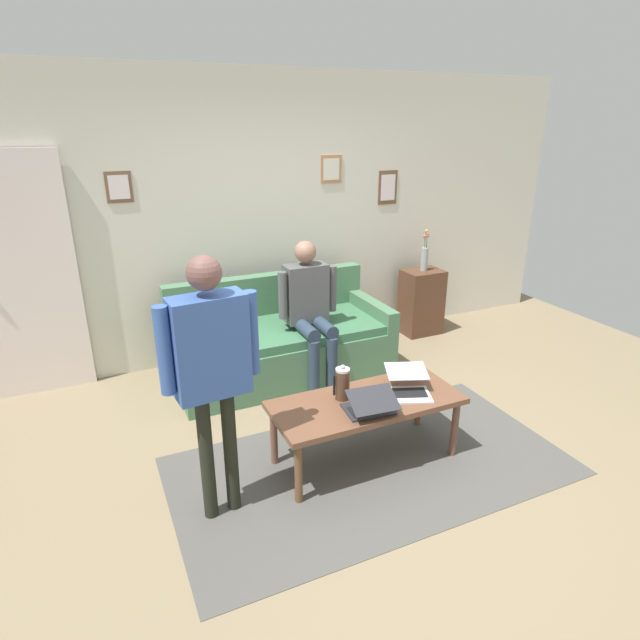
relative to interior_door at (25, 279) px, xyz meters
The scene contains 13 objects.
ground_plane 3.12m from the interior_door, 134.21° to the left, with size 7.68×7.68×0.00m, color #7F6E52.
area_rug 3.17m from the interior_door, 133.55° to the left, with size 2.71×1.43×0.01m, color #4C4A47.
back_wall 2.08m from the interior_door, behind, with size 7.04×0.11×2.70m.
interior_door is the anchor object (origin of this frame).
couch 2.21m from the interior_door, 164.38° to the left, with size 1.95×0.90×0.88m.
coffee_table 2.99m from the interior_door, 134.90° to the left, with size 1.31×0.56×0.47m.
laptop_left 3.04m from the interior_door, 132.18° to the left, with size 0.34×0.32×0.16m.
laptop_center 3.22m from the interior_door, 138.54° to the left, with size 0.40×0.44×0.14m.
french_press 2.81m from the interior_door, 134.07° to the left, with size 0.12×0.10×0.25m.
side_shelf 3.86m from the interior_door, behind, with size 0.42×0.32×0.72m.
flower_vase 3.80m from the interior_door, behind, with size 0.07×0.07×0.45m.
person_standing 2.41m from the interior_door, 115.04° to the left, with size 0.57×0.22×1.61m.
person_seated 2.37m from the interior_door, 160.35° to the left, with size 0.55×0.51×1.28m.
Camera 1 is at (1.59, 2.70, 2.26)m, focal length 29.68 mm.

